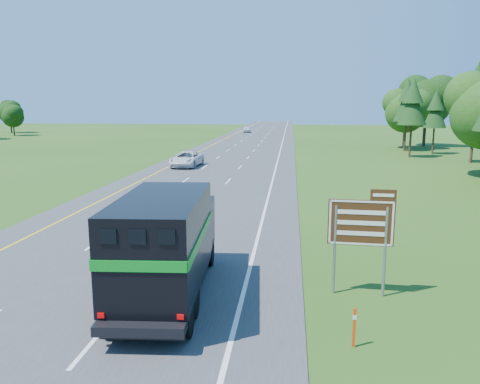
{
  "coord_description": "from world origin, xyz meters",
  "views": [
    {
      "loc": [
        7.0,
        -9.15,
        6.25
      ],
      "look_at": [
        4.31,
        15.44,
        1.67
      ],
      "focal_mm": 35.0,
      "sensor_mm": 36.0,
      "label": 1
    }
  ],
  "objects_px": {
    "exit_sign": "(362,227)",
    "far_car": "(247,129)",
    "horse_truck": "(166,242)",
    "white_suv": "(187,159)"
  },
  "relations": [
    {
      "from": "exit_sign",
      "to": "far_car",
      "type": "bearing_deg",
      "value": 101.26
    },
    {
      "from": "horse_truck",
      "to": "white_suv",
      "type": "xyz_separation_m",
      "value": [
        -6.73,
        32.87,
        -1.08
      ]
    },
    {
      "from": "white_suv",
      "to": "exit_sign",
      "type": "relative_size",
      "value": 1.54
    },
    {
      "from": "exit_sign",
      "to": "white_suv",
      "type": "bearing_deg",
      "value": 115.83
    },
    {
      "from": "white_suv",
      "to": "far_car",
      "type": "bearing_deg",
      "value": 92.75
    },
    {
      "from": "far_car",
      "to": "white_suv",
      "type": "bearing_deg",
      "value": -94.02
    },
    {
      "from": "far_car",
      "to": "exit_sign",
      "type": "bearing_deg",
      "value": -86.09
    },
    {
      "from": "white_suv",
      "to": "far_car",
      "type": "height_order",
      "value": "white_suv"
    },
    {
      "from": "white_suv",
      "to": "far_car",
      "type": "xyz_separation_m",
      "value": [
        0.31,
        62.89,
        -0.07
      ]
    },
    {
      "from": "far_car",
      "to": "horse_truck",
      "type": "bearing_deg",
      "value": -89.9
    }
  ]
}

